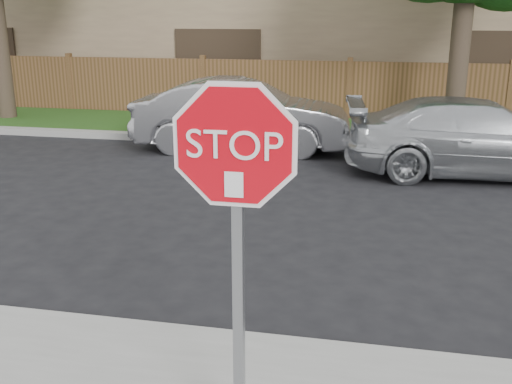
# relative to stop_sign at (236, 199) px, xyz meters

# --- Properties ---
(ground) EXTENTS (90.00, 90.00, 0.00)m
(ground) POSITION_rel_stop_sign_xyz_m (-0.01, 1.48, -1.83)
(ground) COLOR black
(ground) RESTS_ON ground
(far_curb) EXTENTS (70.00, 0.30, 0.15)m
(far_curb) POSITION_rel_stop_sign_xyz_m (-0.01, 9.63, -1.75)
(far_curb) COLOR gray
(far_curb) RESTS_ON ground
(grass_strip) EXTENTS (70.00, 3.00, 0.12)m
(grass_strip) POSITION_rel_stop_sign_xyz_m (-0.01, 11.28, -1.77)
(grass_strip) COLOR #1E4714
(grass_strip) RESTS_ON ground
(fence) EXTENTS (70.00, 0.12, 1.60)m
(fence) POSITION_rel_stop_sign_xyz_m (-0.01, 12.88, -1.03)
(fence) COLOR #4D351B
(fence) RESTS_ON ground
(stop_sign) EXTENTS (1.01, 0.13, 2.55)m
(stop_sign) POSITION_rel_stop_sign_xyz_m (0.00, 0.00, 0.00)
(stop_sign) COLOR gray
(stop_sign) RESTS_ON sidewalk_near
(sedan_left) EXTENTS (4.64, 1.91, 1.50)m
(sedan_left) POSITION_rel_stop_sign_xyz_m (-2.04, 9.07, -1.08)
(sedan_left) COLOR #A5A5A9
(sedan_left) RESTS_ON ground
(sedan_right) EXTENTS (4.89, 2.36, 1.37)m
(sedan_right) POSITION_rel_stop_sign_xyz_m (2.57, 7.93, -1.14)
(sedan_right) COLOR #BABEC2
(sedan_right) RESTS_ON ground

